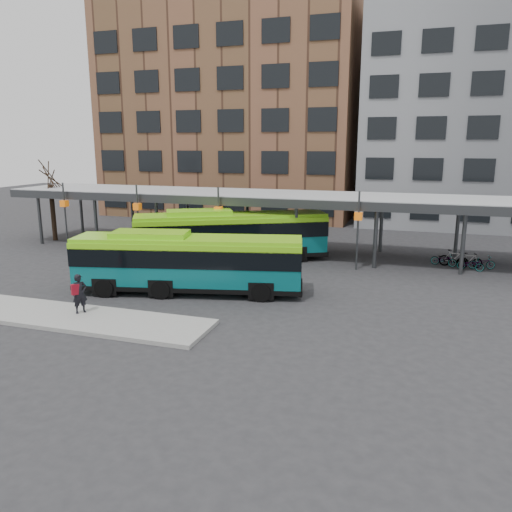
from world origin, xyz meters
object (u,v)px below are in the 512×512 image
Objects in this scene: tree at (53,210)px; pedestrian at (80,293)px; bus_rear at (231,234)px; bus_front at (187,261)px.

tree is 3.18× the size of pedestrian.
bus_rear is 6.88× the size of pedestrian.
tree reaches higher than bus_rear.
bus_front is at bearing 3.65° from pedestrian.
bus_front is 0.98× the size of bus_rear.
bus_rear is 12.46m from pedestrian.
bus_front is 6.72× the size of pedestrian.
bus_front is (16.28, -9.79, -0.77)m from tree.
tree is 0.46× the size of bus_rear.
pedestrian is at bearing -134.50° from bus_front.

